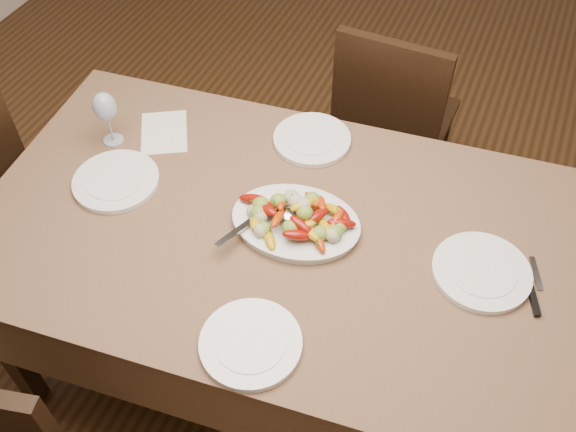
% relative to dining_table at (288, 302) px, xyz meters
% --- Properties ---
extents(floor, '(6.00, 6.00, 0.00)m').
position_rel_dining_table_xyz_m(floor, '(-0.04, 0.14, -0.38)').
color(floor, '#3B2412').
rests_on(floor, ground).
extents(dining_table, '(1.93, 1.21, 0.76)m').
position_rel_dining_table_xyz_m(dining_table, '(0.00, 0.00, 0.00)').
color(dining_table, brown).
rests_on(dining_table, ground).
extents(chair_far, '(0.44, 0.44, 0.95)m').
position_rel_dining_table_xyz_m(chair_far, '(0.08, 0.94, 0.10)').
color(chair_far, black).
rests_on(chair_far, ground).
extents(serving_platter, '(0.39, 0.30, 0.02)m').
position_rel_dining_table_xyz_m(serving_platter, '(0.02, 0.02, 0.39)').
color(serving_platter, white).
rests_on(serving_platter, dining_table).
extents(roasted_vegetables, '(0.32, 0.23, 0.09)m').
position_rel_dining_table_xyz_m(roasted_vegetables, '(0.02, 0.02, 0.45)').
color(roasted_vegetables, maroon).
rests_on(roasted_vegetables, serving_platter).
extents(serving_spoon, '(0.28, 0.15, 0.03)m').
position_rel_dining_table_xyz_m(serving_spoon, '(-0.05, -0.02, 0.43)').
color(serving_spoon, '#9EA0A8').
rests_on(serving_spoon, serving_platter).
extents(plate_left, '(0.27, 0.27, 0.02)m').
position_rel_dining_table_xyz_m(plate_left, '(-0.56, -0.03, 0.39)').
color(plate_left, white).
rests_on(plate_left, dining_table).
extents(plate_right, '(0.27, 0.27, 0.02)m').
position_rel_dining_table_xyz_m(plate_right, '(0.55, 0.06, 0.39)').
color(plate_right, white).
rests_on(plate_right, dining_table).
extents(plate_far, '(0.26, 0.26, 0.02)m').
position_rel_dining_table_xyz_m(plate_far, '(-0.08, 0.38, 0.39)').
color(plate_far, white).
rests_on(plate_far, dining_table).
extents(plate_near, '(0.26, 0.26, 0.02)m').
position_rel_dining_table_xyz_m(plate_near, '(0.06, -0.38, 0.39)').
color(plate_near, white).
rests_on(plate_near, dining_table).
extents(wine_glass, '(0.08, 0.08, 0.20)m').
position_rel_dining_table_xyz_m(wine_glass, '(-0.68, 0.13, 0.48)').
color(wine_glass, '#8C99A5').
rests_on(wine_glass, dining_table).
extents(menu_card, '(0.24, 0.26, 0.00)m').
position_rel_dining_table_xyz_m(menu_card, '(-0.55, 0.23, 0.38)').
color(menu_card, silver).
rests_on(menu_card, dining_table).
extents(table_knife, '(0.09, 0.19, 0.01)m').
position_rel_dining_table_xyz_m(table_knife, '(0.69, 0.07, 0.38)').
color(table_knife, '#9EA0A8').
rests_on(table_knife, dining_table).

